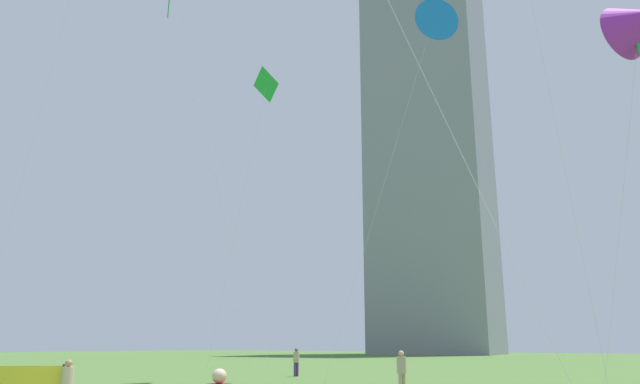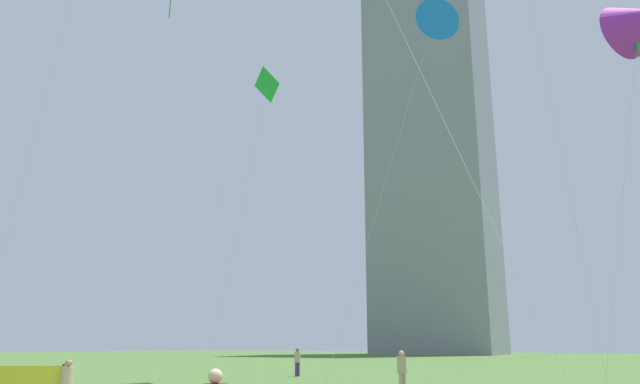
{
  "view_description": "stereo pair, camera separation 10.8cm",
  "coord_description": "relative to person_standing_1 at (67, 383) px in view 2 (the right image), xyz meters",
  "views": [
    {
      "loc": [
        14.88,
        -10.85,
        2.14
      ],
      "look_at": [
        1.21,
        9.14,
        8.27
      ],
      "focal_mm": 33.66,
      "sensor_mm": 36.0,
      "label": 1
    },
    {
      "loc": [
        14.96,
        -10.79,
        2.14
      ],
      "look_at": [
        1.21,
        9.14,
        8.27
      ],
      "focal_mm": 33.66,
      "sensor_mm": 36.0,
      "label": 2
    }
  ],
  "objects": [
    {
      "name": "person_standing_1",
      "position": [
        0.0,
        0.0,
        0.0
      ],
      "size": [
        0.37,
        0.37,
        1.66
      ],
      "rotation": [
        0.0,
        0.0,
        1.2
      ],
      "color": "#1E478C",
      "rests_on": "ground"
    },
    {
      "name": "person_standing_2",
      "position": [
        4.9,
        12.67,
        0.1
      ],
      "size": [
        0.41,
        0.41,
        1.84
      ],
      "rotation": [
        0.0,
        0.0,
        1.22
      ],
      "color": "tan",
      "rests_on": "ground"
    },
    {
      "name": "person_standing_5",
      "position": [
        -7.9,
        22.34,
        0.1
      ],
      "size": [
        0.41,
        0.41,
        1.84
      ],
      "rotation": [
        0.0,
        0.0,
        1.1
      ],
      "color": "#593372",
      "rests_on": "ground"
    },
    {
      "name": "kite_flying_2",
      "position": [
        3.68,
        20.67,
        20.54
      ],
      "size": [
        12.51,
        5.86,
        22.94
      ],
      "color": "silver",
      "rests_on": "ground"
    },
    {
      "name": "kite_flying_6",
      "position": [
        15.85,
        8.08,
        10.86
      ],
      "size": [
        4.5,
        7.38,
        12.84
      ],
      "color": "silver",
      "rests_on": "ground"
    },
    {
      "name": "kite_flying_8",
      "position": [
        -7.73,
        18.27,
        18.45
      ],
      "size": [
        8.72,
        4.24,
        20.25
      ],
      "color": "silver",
      "rests_on": "ground"
    },
    {
      "name": "distant_highrise_0",
      "position": [
        -34.08,
        106.3,
        42.55
      ],
      "size": [
        26.56,
        22.28,
        87.02
      ],
      "primitive_type": "cube",
      "rotation": [
        0.0,
        0.0,
        0.13
      ],
      "color": "gray",
      "rests_on": "ground"
    }
  ]
}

